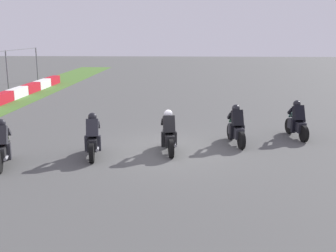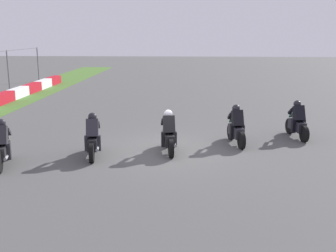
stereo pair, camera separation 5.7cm
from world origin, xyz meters
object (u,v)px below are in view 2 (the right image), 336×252
Objects in this scene: rider_lane_b at (236,128)px; rider_lane_c at (169,135)px; rider_lane_a at (297,123)px; rider_lane_d at (93,139)px; rider_lane_e at (2,147)px.

rider_lane_b and rider_lane_c have the same top height.
rider_lane_c is (-1.21, 2.51, 0.00)m from rider_lane_b.
rider_lane_a and rider_lane_d have the same top height.
rider_lane_c and rider_lane_e have the same top height.
rider_lane_a is 8.18m from rider_lane_d.
rider_lane_b is 8.26m from rider_lane_e.
rider_lane_a is 11.06m from rider_lane_e.
rider_lane_d is (-3.00, 7.61, 0.00)m from rider_lane_a.
rider_lane_d is 2.88m from rider_lane_e.
rider_lane_a and rider_lane_b have the same top height.
rider_lane_c is 5.49m from rider_lane_e.
rider_lane_d is at bearing 94.98° from rider_lane_c.
rider_lane_c is at bearing 105.30° from rider_lane_b.
rider_lane_a is at bearing -82.17° from rider_lane_e.
rider_lane_a and rider_lane_c have the same top height.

